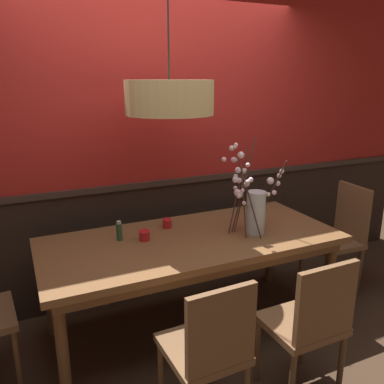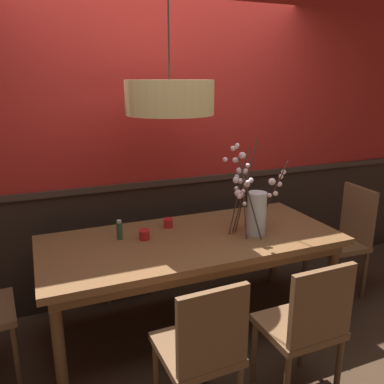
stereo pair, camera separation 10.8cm
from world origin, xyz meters
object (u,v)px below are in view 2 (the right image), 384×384
(chair_near_side_right, at_px, (306,324))
(chair_near_side_left, at_px, (202,348))
(condiment_bottle, at_px, (119,230))
(chair_far_side_left, at_px, (121,234))
(candle_holder_nearer_center, at_px, (144,235))
(chair_head_east_end, at_px, (345,236))
(vase_with_blossoms, at_px, (255,208))
(pendant_lamp, at_px, (170,97))
(candle_holder_nearer_edge, at_px, (168,223))
(chair_far_side_right, at_px, (187,225))
(dining_table, at_px, (192,247))

(chair_near_side_right, bearing_deg, chair_near_side_left, 175.63)
(condiment_bottle, bearing_deg, chair_near_side_right, -52.71)
(chair_far_side_left, height_order, candle_holder_nearer_center, chair_far_side_left)
(chair_head_east_end, xyz_separation_m, chair_far_side_left, (-1.82, 0.85, -0.02))
(chair_near_side_right, height_order, vase_with_blossoms, vase_with_blossoms)
(candle_holder_nearer_center, distance_m, pendant_lamp, 0.98)
(chair_far_side_left, height_order, chair_near_side_right, chair_near_side_right)
(candle_holder_nearer_edge, bearing_deg, candle_holder_nearer_center, -145.05)
(chair_far_side_right, relative_size, vase_with_blossoms, 1.26)
(chair_near_side_right, xyz_separation_m, vase_with_blossoms, (0.13, 0.82, 0.44))
(dining_table, distance_m, chair_far_side_right, 0.97)
(chair_far_side_left, bearing_deg, chair_far_side_right, 3.45)
(vase_with_blossoms, bearing_deg, condiment_bottle, 164.20)
(chair_far_side_left, xyz_separation_m, chair_near_side_right, (0.68, -1.77, 0.01))
(chair_head_east_end, bearing_deg, condiment_bottle, 175.36)
(chair_far_side_right, bearing_deg, candle_holder_nearer_edge, -122.81)
(chair_far_side_left, bearing_deg, candle_holder_nearer_edge, -66.99)
(chair_head_east_end, bearing_deg, pendant_lamp, 177.23)
(candle_holder_nearer_center, xyz_separation_m, candle_holder_nearer_edge, (0.24, 0.17, -0.00))
(chair_head_east_end, distance_m, candle_holder_nearer_center, 1.82)
(chair_far_side_right, distance_m, candle_holder_nearer_center, 1.08)
(chair_head_east_end, xyz_separation_m, vase_with_blossoms, (-1.01, -0.11, 0.42))
(chair_far_side_right, relative_size, pendant_lamp, 0.70)
(dining_table, relative_size, condiment_bottle, 15.11)
(condiment_bottle, bearing_deg, candle_holder_nearer_edge, 12.38)
(chair_near_side_left, bearing_deg, condiment_bottle, 100.61)
(vase_with_blossoms, xyz_separation_m, candle_holder_nearer_edge, (-0.55, 0.36, -0.16))
(candle_holder_nearer_center, xyz_separation_m, condiment_bottle, (-0.16, 0.08, 0.03))
(dining_table, height_order, chair_head_east_end, chair_head_east_end)
(chair_head_east_end, relative_size, vase_with_blossoms, 1.40)
(vase_with_blossoms, bearing_deg, chair_near_side_right, -98.85)
(chair_far_side_right, bearing_deg, candle_holder_nearer_center, -128.95)
(chair_far_side_left, height_order, chair_near_side_left, chair_near_side_left)
(chair_far_side_left, xyz_separation_m, candle_holder_nearer_edge, (0.25, -0.60, 0.28))
(dining_table, relative_size, vase_with_blossoms, 3.11)
(chair_far_side_left, bearing_deg, chair_head_east_end, -24.96)
(chair_near_side_right, distance_m, chair_far_side_right, 1.81)
(candle_holder_nearer_center, height_order, condiment_bottle, condiment_bottle)
(chair_head_east_end, relative_size, chair_far_side_left, 1.09)
(pendant_lamp, bearing_deg, chair_near_side_left, -100.33)
(chair_far_side_left, height_order, vase_with_blossoms, vase_with_blossoms)
(chair_near_side_right, relative_size, candle_holder_nearer_edge, 12.43)
(chair_near_side_left, distance_m, condiment_bottle, 1.10)
(pendant_lamp, bearing_deg, vase_with_blossoms, -17.77)
(chair_near_side_right, relative_size, vase_with_blossoms, 1.32)
(chair_near_side_left, xyz_separation_m, candle_holder_nearer_edge, (0.21, 1.13, 0.29))
(chair_head_east_end, bearing_deg, chair_near_side_right, -140.82)
(chair_near_side_right, relative_size, candle_holder_nearer_center, 11.40)
(chair_far_side_left, height_order, condiment_bottle, condiment_bottle)
(chair_near_side_right, relative_size, condiment_bottle, 6.43)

